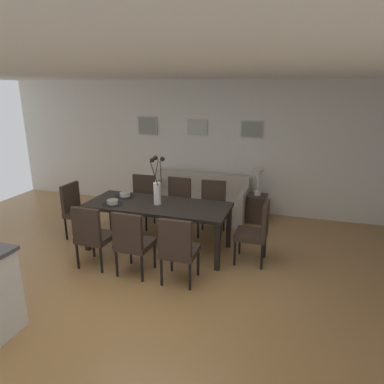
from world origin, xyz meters
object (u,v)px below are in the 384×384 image
side_table (257,208)px  dining_chair_near_right (142,198)px  dining_chair_far_right (177,202)px  dining_table (158,208)px  dining_chair_head_west (77,208)px  dining_chair_near_left (92,234)px  dining_chair_head_east (257,230)px  framed_picture_left (148,126)px  dining_chair_mid_right (212,205)px  dining_chair_far_left (132,240)px  centerpiece_vase (157,186)px  dining_chair_mid_left (178,247)px  framed_picture_right (252,129)px  bowl_near_right (125,194)px  table_lamp (259,176)px  sofa (197,202)px  bowl_near_left (113,201)px  framed_picture_center (197,127)px

side_table → dining_chair_near_right: bearing=-158.0°
dining_chair_far_right → dining_table: bearing=-90.4°
dining_chair_head_west → dining_chair_near_left: bearing=-45.2°
dining_chair_head_east → framed_picture_left: 3.53m
dining_chair_mid_right → dining_chair_far_right: bearing=179.3°
dining_chair_far_left → dining_chair_head_east: same height
centerpiece_vase → dining_chair_mid_left: bearing=-53.6°
dining_chair_far_left → framed_picture_right: bearing=69.6°
dining_chair_near_right → dining_chair_far_left: same height
dining_chair_mid_left → dining_chair_near_right: bearing=127.7°
bowl_near_right → table_lamp: 2.45m
dining_chair_near_right → sofa: dining_chair_near_right is taller
dining_chair_head_west → table_lamp: (2.80, 1.61, 0.38)m
dining_chair_near_left → framed_picture_left: bearing=98.8°
dining_chair_head_east → side_table: size_ratio=1.77×
dining_chair_near_left → table_lamp: table_lamp is taller
sofa → table_lamp: bearing=1.5°
dining_table → dining_chair_near_right: (-0.67, 0.84, -0.16)m
dining_chair_head_east → framed_picture_left: bearing=141.3°
dining_table → bowl_near_left: 0.70m
dining_chair_mid_right → table_lamp: 1.11m
dining_chair_far_left → dining_chair_head_east: 1.75m
dining_chair_far_left → dining_chair_far_right: same height
centerpiece_vase → dining_chair_far_right: bearing=89.6°
dining_chair_mid_left → table_lamp: (0.67, 2.51, 0.38)m
dining_table → framed_picture_right: bearing=62.5°
bowl_near_left → table_lamp: bearing=42.9°
dining_table → framed_picture_right: 2.57m
dining_chair_far_right → dining_chair_head_west: size_ratio=1.00×
framed_picture_right → framed_picture_center: bearing=180.0°
centerpiece_vase → dining_chair_near_left: bearing=-127.7°
dining_chair_near_right → dining_chair_far_right: bearing=1.4°
framed_picture_center → dining_chair_far_right: bearing=-89.7°
dining_chair_near_left → dining_chair_mid_left: same height
dining_chair_head_west → dining_chair_head_east: (3.00, -0.02, 0.00)m
framed_picture_center → framed_picture_right: size_ratio=0.97×
dining_chair_far_left → side_table: bearing=62.0°
dining_chair_near_right → dining_chair_mid_left: 2.15m
dining_chair_head_east → side_table: dining_chair_head_east is taller
dining_chair_near_right → framed_picture_right: framed_picture_right is taller
dining_table → dining_chair_far_left: size_ratio=2.39×
dining_chair_near_right → bowl_near_left: bearing=-89.2°
dining_table → centerpiece_vase: 0.35m
dining_chair_head_east → framed_picture_left: size_ratio=2.10×
bowl_near_left → framed_picture_center: (0.66, 2.29, 0.90)m
dining_chair_head_east → framed_picture_center: 2.83m
dining_chair_head_west → bowl_near_right: size_ratio=5.41×
dining_chair_far_left → centerpiece_vase: 1.00m
dining_chair_near_right → dining_chair_head_west: same height
framed_picture_left → framed_picture_center: size_ratio=1.06×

